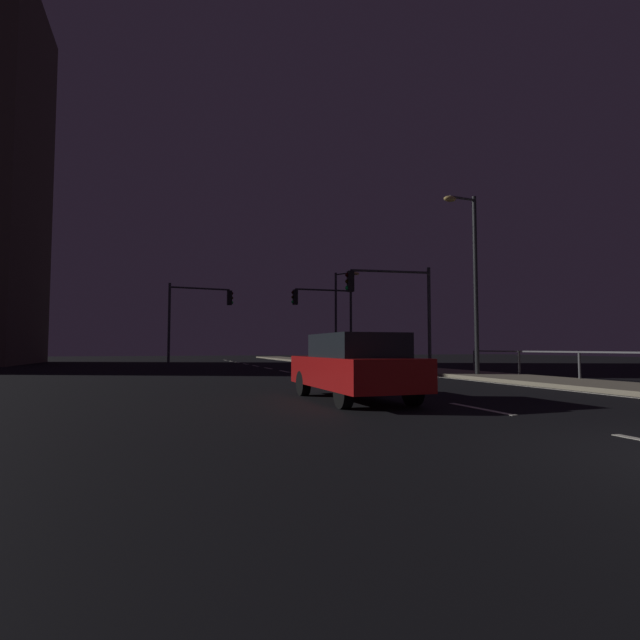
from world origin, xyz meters
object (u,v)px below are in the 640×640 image
traffic_light_far_right (198,309)px  traffic_light_far_left (325,309)px  street_lamp_corner (471,267)px  car (354,366)px  traffic_light_mid_left (392,297)px  street_lamp_mid_block (340,307)px

traffic_light_far_right → traffic_light_far_left: (7.76, -2.28, -0.00)m
traffic_light_far_right → street_lamp_corner: street_lamp_corner is taller
traffic_light_far_left → street_lamp_corner: 12.16m
car → traffic_light_mid_left: size_ratio=0.89×
street_lamp_corner → car: bearing=-141.7°
car → traffic_light_mid_left: bearing=58.0°
traffic_light_mid_left → street_lamp_corner: size_ratio=0.65×
traffic_light_far_right → street_lamp_mid_block: street_lamp_mid_block is taller
traffic_light_far_right → traffic_light_far_left: traffic_light_far_right is taller
traffic_light_far_left → street_lamp_mid_block: 5.90m
traffic_light_far_left → street_lamp_corner: bearing=-78.5°
traffic_light_far_left → street_lamp_corner: size_ratio=0.67×
traffic_light_far_right → street_lamp_corner: size_ratio=0.70×
traffic_light_far_right → street_lamp_corner: 17.46m
traffic_light_far_right → traffic_light_far_left: bearing=-16.4°
car → street_lamp_mid_block: street_lamp_mid_block is taller
street_lamp_corner → traffic_light_far_left: bearing=101.5°
traffic_light_far_right → street_lamp_mid_block: size_ratio=0.77×
car → street_lamp_mid_block: (8.59, 23.29, 3.52)m
traffic_light_far_left → street_lamp_mid_block: street_lamp_mid_block is taller
traffic_light_mid_left → car: bearing=-122.0°
traffic_light_mid_left → traffic_light_far_right: size_ratio=0.93×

